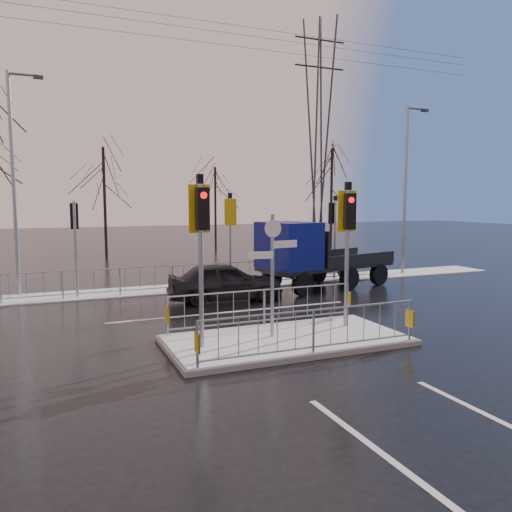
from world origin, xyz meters
name	(u,v)px	position (x,y,z in m)	size (l,w,h in m)	color
ground	(286,343)	(0.00, 0.00, 0.00)	(120.00, 120.00, 0.00)	black
snow_verge	(194,287)	(0.00, 8.60, 0.02)	(30.00, 2.00, 0.04)	white
lane_markings	(292,346)	(0.00, -0.33, 0.00)	(8.00, 11.38, 0.01)	silver
traffic_island	(286,327)	(-0.01, 0.01, 0.39)	(6.00, 3.04, 4.15)	slate
far_kerb_fixtures	(204,264)	(0.29, 8.09, 1.02)	(18.00, 0.65, 3.83)	gray
car_far_lane	(225,282)	(0.33, 5.58, 0.69)	(1.64, 4.07, 1.39)	black
flatbed_truck	(305,254)	(3.97, 6.42, 1.45)	(6.23, 3.45, 2.73)	black
tree_far_a	(104,180)	(-2.00, 22.00, 4.82)	(3.75, 3.75, 7.08)	black
tree_far_b	(215,192)	(6.00, 24.00, 4.18)	(3.25, 3.25, 6.14)	black
tree_far_c	(332,179)	(14.00, 21.00, 5.15)	(4.00, 4.00, 7.55)	black
street_lamp_right	(407,183)	(10.57, 8.50, 4.39)	(1.25, 0.18, 8.00)	gray
street_lamp_left	(15,175)	(-6.43, 9.50, 4.49)	(1.25, 0.18, 8.20)	gray
pylon_wires	(308,118)	(16.88, 30.00, 11.03)	(70.00, 2.38, 19.97)	#2D3033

